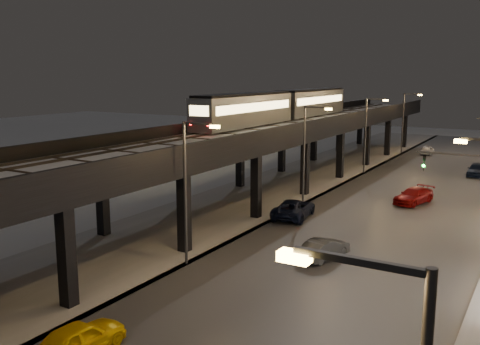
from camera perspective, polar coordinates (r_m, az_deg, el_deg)
The scene contains 17 objects.
road_surface at distance 50.42m, azimuth 17.16°, elevation -3.47°, with size 17.00×120.00×0.06m, color #46474D.
under_viaduct_pavement at distance 54.93m, azimuth 3.34°, elevation -1.89°, with size 11.00×120.00×0.06m, color #9FA1A8.
elevated_viaduct at distance 51.23m, azimuth 1.80°, elevation 3.57°, with size 9.00×100.00×6.30m.
viaduct_trackbed at distance 51.26m, azimuth 1.86°, elevation 4.44°, with size 8.40×100.00×0.32m.
viaduct_parapet_streetside at distance 49.32m, azimuth 6.35°, elevation 4.68°, with size 0.30×100.00×1.10m, color black.
viaduct_parapet_far at distance 53.44m, azimuth -2.23°, elevation 5.18°, with size 0.30×100.00×1.10m, color black.
streetlight_left_1 at distance 32.58m, azimuth -5.50°, elevation -1.17°, with size 2.57×0.28×9.00m.
streetlight_left_2 at distance 48.11m, azimuth 7.15°, elevation 2.58°, with size 2.57×0.28×9.00m.
streetlight_left_3 at distance 64.93m, azimuth 13.48°, elevation 4.41°, with size 2.57×0.28×9.00m.
streetlight_left_4 at distance 82.25m, azimuth 17.18°, elevation 5.46°, with size 2.57×0.28×9.00m.
subway_train at distance 61.53m, azimuth 4.52°, elevation 7.16°, with size 2.74×33.35×3.27m.
car_taxi at distance 24.62m, azimuth -16.74°, elevation -16.70°, with size 1.71×4.26×1.45m, color #FAC403.
car_near_white at distance 35.14m, azimuth 8.97°, elevation -8.11°, with size 1.40×4.02×1.32m, color #32363A.
car_mid_silver at distance 44.47m, azimuth 5.75°, elevation -3.91°, with size 2.55×5.53×1.54m, color black.
car_far_white at distance 83.44m, azimuth 19.35°, elevation 2.23°, with size 1.55×3.85×1.31m, color silver.
car_onc_white at distance 51.59m, azimuth 18.03°, elevation -2.44°, with size 1.98×4.88×1.42m, color maroon.
car_onc_red at distance 67.92m, azimuth 23.90°, elevation 0.24°, with size 1.79×4.46×1.52m, color black.
Camera 1 is at (18.33, -12.82, 11.80)m, focal length 40.00 mm.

